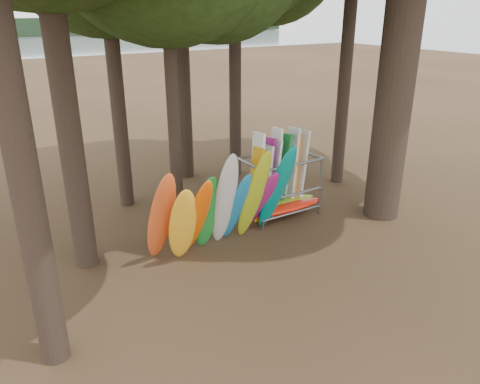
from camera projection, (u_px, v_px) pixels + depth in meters
ground at (280, 250)px, 13.58m from camera, size 120.00×120.00×0.00m
lake at (4, 60)px, 60.79m from camera, size 160.00×160.00×0.00m
kayak_row at (225, 206)px, 13.20m from camera, size 4.57×2.00×3.21m
storage_rack at (279, 187)px, 15.65m from camera, size 3.03×1.60×2.91m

